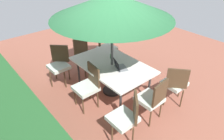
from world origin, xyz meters
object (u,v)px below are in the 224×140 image
object	(u,v)px
chair_northeast	(59,63)
laptop	(120,67)
chair_southeast	(105,46)
chair_north	(88,85)
chair_east	(84,54)
chair_southwest	(175,83)
chair_west	(152,98)
chair_northwest	(126,116)
dining_table	(112,66)
patio_umbrella	(112,6)
cup	(112,56)

from	to	relation	value
chair_northeast	laptop	distance (m)	1.62
chair_southeast	chair_northeast	size ratio (longest dim) A/B	1.00
chair_north	chair_east	bearing A→B (deg)	154.77
chair_southwest	laptop	world-z (taller)	laptop
chair_west	chair_northwest	world-z (taller)	same
dining_table	chair_northwest	size ratio (longest dim) A/B	1.89
patio_umbrella	chair_northeast	xyz separation A→B (m)	(1.17, 0.74, -1.52)
chair_southeast	cup	bearing A→B (deg)	-169.03
chair_southwest	chair_northwest	world-z (taller)	same
dining_table	chair_northeast	world-z (taller)	chair_northeast
dining_table	chair_southwest	xyz separation A→B (m)	(-1.19, -0.76, -0.16)
chair_northwest	cup	distance (m)	1.74
chair_southeast	dining_table	bearing A→B (deg)	-170.62
chair_east	chair_northwest	distance (m)	2.54
dining_table	chair_north	size ratio (longest dim) A/B	1.89
chair_southwest	laptop	size ratio (longest dim) A/B	2.53
patio_umbrella	chair_southwest	bearing A→B (deg)	-147.40
dining_table	chair_southwest	world-z (taller)	chair_southwest
chair_southeast	chair_north	bearing A→B (deg)	172.14
chair_southwest	chair_west	bearing A→B (deg)	50.35
chair_southwest	cup	bearing A→B (deg)	-18.59
dining_table	chair_west	xyz separation A→B (m)	(-1.21, 0.00, -0.16)
chair_northwest	chair_west	bearing A→B (deg)	133.31
chair_east	chair_northwest	xyz separation A→B (m)	(-2.43, 0.75, 0.00)
dining_table	chair_southwest	distance (m)	1.43
chair_southeast	chair_west	bearing A→B (deg)	-155.95
chair_east	cup	world-z (taller)	chair_east
chair_east	chair_southeast	bearing A→B (deg)	-1.16
chair_southeast	laptop	bearing A→B (deg)	-165.84
dining_table	laptop	xyz separation A→B (m)	(-0.25, -0.00, 0.10)
patio_umbrella	chair_east	xyz separation A→B (m)	(1.19, -0.03, -1.52)
chair_southwest	chair_north	xyz separation A→B (m)	(1.14, 1.47, 0.00)
chair_north	chair_northwest	xyz separation A→B (m)	(-1.19, 0.02, 0.00)
chair_east	chair_southeast	xyz separation A→B (m)	(0.02, -0.73, 0.00)
chair_west	chair_east	bearing A→B (deg)	-96.27
chair_northeast	chair_northwest	bearing A→B (deg)	-44.64
chair_east	chair_southwest	size ratio (longest dim) A/B	1.00
patio_umbrella	chair_southwest	xyz separation A→B (m)	(-1.19, -0.76, -1.52)
patio_umbrella	chair_southeast	world-z (taller)	patio_umbrella
chair_southeast	cup	world-z (taller)	chair_southeast
chair_southwest	cup	distance (m)	1.56
chair_northeast	cup	bearing A→B (deg)	-0.72
chair_east	chair_southeast	distance (m)	0.73
patio_umbrella	chair_southwest	world-z (taller)	patio_umbrella
patio_umbrella	cup	xyz separation A→B (m)	(0.23, -0.18, -1.25)
chair_east	chair_southwest	bearing A→B (deg)	-75.54
chair_southeast	chair_northwest	xyz separation A→B (m)	(-2.45, 1.48, 0.00)
dining_table	cup	distance (m)	0.30
patio_umbrella	chair_east	world-z (taller)	patio_umbrella
chair_west	cup	xyz separation A→B (m)	(1.44, -0.18, 0.26)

